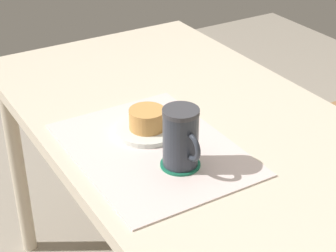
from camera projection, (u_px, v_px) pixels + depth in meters
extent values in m
cylinder|color=beige|center=(18.00, 168.00, 1.89)|extent=(0.05, 0.05, 0.69)
cylinder|color=beige|center=(173.00, 122.00, 2.16)|extent=(0.05, 0.05, 0.69)
cube|color=beige|center=(192.00, 126.00, 1.40)|extent=(1.29, 0.72, 0.04)
cylinder|color=#997047|center=(271.00, 185.00, 2.03)|extent=(0.04, 0.04, 0.43)
cube|color=silver|center=(153.00, 149.00, 1.27)|extent=(0.45, 0.34, 0.00)
cylinder|color=silver|center=(146.00, 129.00, 1.33)|extent=(0.15, 0.15, 0.01)
cylinder|color=tan|center=(146.00, 118.00, 1.32)|extent=(0.09, 0.09, 0.05)
cylinder|color=#196B4C|center=(180.00, 164.00, 1.21)|extent=(0.09, 0.09, 0.00)
cylinder|color=#2D333D|center=(181.00, 139.00, 1.18)|extent=(0.08, 0.08, 0.12)
cylinder|color=#3D3D42|center=(181.00, 112.00, 1.14)|extent=(0.08, 0.08, 0.01)
torus|color=#2D333D|center=(191.00, 147.00, 1.15)|extent=(0.06, 0.01, 0.06)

